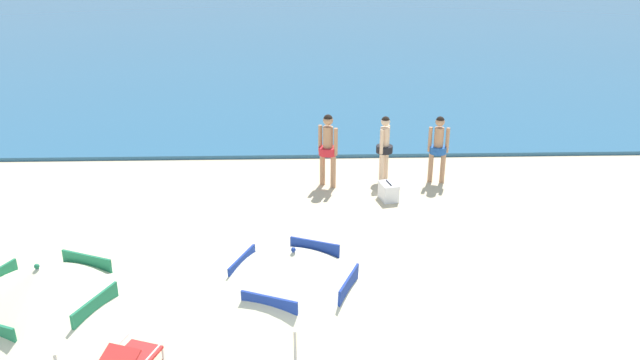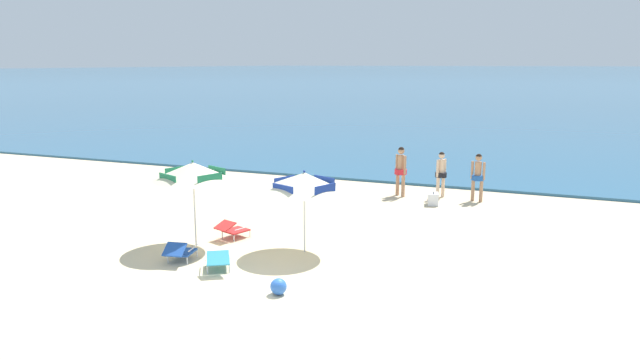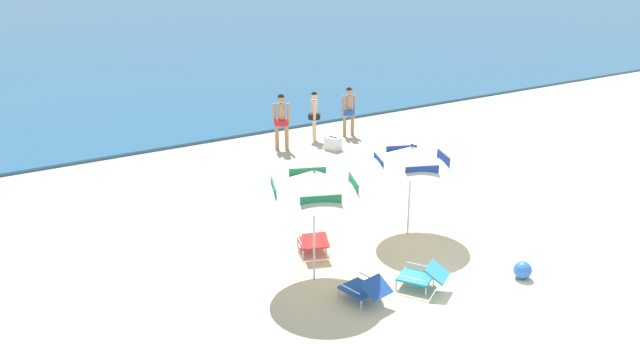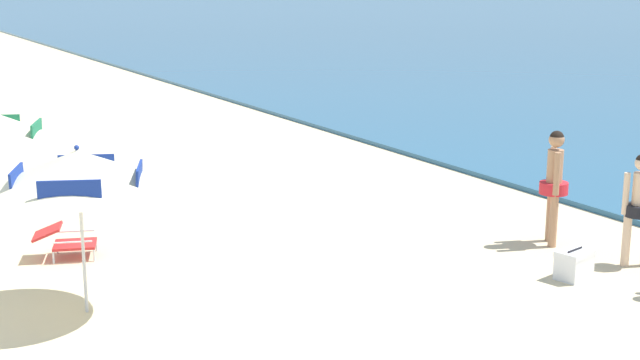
{
  "view_description": "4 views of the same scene",
  "coord_description": "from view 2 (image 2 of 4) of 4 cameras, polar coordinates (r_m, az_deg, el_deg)",
  "views": [
    {
      "loc": [
        0.24,
        -3.42,
        5.63
      ],
      "look_at": [
        0.58,
        7.64,
        1.16
      ],
      "focal_mm": 34.27,
      "sensor_mm": 36.0,
      "label": 1
    },
    {
      "loc": [
        5.61,
        -9.64,
        4.68
      ],
      "look_at": [
        -0.73,
        6.34,
        1.18
      ],
      "focal_mm": 32.41,
      "sensor_mm": 36.0,
      "label": 2
    },
    {
      "loc": [
        -8.37,
        -6.63,
        5.97
      ],
      "look_at": [
        -0.56,
        5.69,
        0.63
      ],
      "focal_mm": 35.7,
      "sensor_mm": 36.0,
      "label": 3
    },
    {
      "loc": [
        10.44,
        0.59,
        4.08
      ],
      "look_at": [
        -1.12,
        7.15,
        0.95
      ],
      "focal_mm": 49.59,
      "sensor_mm": 36.0,
      "label": 4
    }
  ],
  "objects": [
    {
      "name": "cooler_box",
      "position": [
        19.72,
        11.1,
        -1.84
      ],
      "size": [
        0.45,
        0.56,
        0.43
      ],
      "color": "white",
      "rests_on": "ground"
    },
    {
      "name": "ground_plane",
      "position": [
        12.1,
        -8.03,
        -11.38
      ],
      "size": [
        800.0,
        800.0,
        0.0
      ],
      "primitive_type": "plane",
      "color": "beige"
    },
    {
      "name": "person_wading_in",
      "position": [
        20.68,
        11.87,
        0.85
      ],
      "size": [
        0.4,
        0.43,
        1.63
      ],
      "color": "beige",
      "rests_on": "ground"
    },
    {
      "name": "person_standing_near_shore",
      "position": [
        20.66,
        7.98,
        1.2
      ],
      "size": [
        0.45,
        0.43,
        1.77
      ],
      "color": "tan",
      "rests_on": "ground"
    },
    {
      "name": "beach_umbrella_striped_main",
      "position": [
        14.98,
        -12.43,
        0.84
      ],
      "size": [
        2.62,
        2.62,
        2.27
      ],
      "color": "silver",
      "rests_on": "ground"
    },
    {
      "name": "lounge_chair_under_umbrella",
      "position": [
        15.84,
        -8.67,
        -4.78
      ],
      "size": [
        0.79,
        1.0,
        0.51
      ],
      "color": "red",
      "rests_on": "ground"
    },
    {
      "name": "beach_umbrella_striped_second",
      "position": [
        14.2,
        -1.57,
        -0.15
      ],
      "size": [
        2.27,
        2.25,
        2.1
      ],
      "color": "silver",
      "rests_on": "ground"
    },
    {
      "name": "person_standing_beside",
      "position": [
        20.38,
        15.32,
        0.57
      ],
      "size": [
        0.49,
        0.41,
        1.66
      ],
      "color": "tan",
      "rests_on": "ground"
    },
    {
      "name": "lounge_chair_facing_sea",
      "position": [
        14.27,
        -13.68,
        -6.84
      ],
      "size": [
        0.68,
        0.97,
        0.52
      ],
      "color": "#1E4799",
      "rests_on": "ground"
    },
    {
      "name": "lounge_chair_beside_umbrella",
      "position": [
        13.49,
        -10.02,
        -7.76
      ],
      "size": [
        0.91,
        1.03,
        0.52
      ],
      "color": "teal",
      "rests_on": "ground"
    },
    {
      "name": "ocean_water",
      "position": [
        421.77,
        21.24,
        10.12
      ],
      "size": [
        800.0,
        800.0,
        0.1
      ],
      "primitive_type": "cube",
      "color": "#285B7F",
      "rests_on": "ground"
    },
    {
      "name": "beach_ball",
      "position": [
        12.08,
        -4.12,
        -10.45
      ],
      "size": [
        0.35,
        0.35,
        0.35
      ],
      "primitive_type": "sphere",
      "color": "blue",
      "rests_on": "ground"
    }
  ]
}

